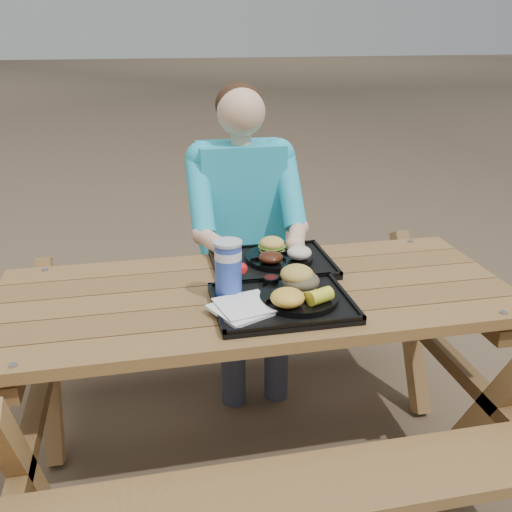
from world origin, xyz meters
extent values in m
plane|color=#999999|center=(0.00, 0.00, 0.00)|extent=(60.00, 60.00, 0.00)
cube|color=black|center=(0.06, -0.14, 0.76)|extent=(0.45, 0.35, 0.02)
cube|color=black|center=(0.10, 0.19, 0.76)|extent=(0.45, 0.35, 0.02)
cylinder|color=black|center=(0.11, -0.15, 0.78)|extent=(0.26, 0.26, 0.02)
cylinder|color=black|center=(0.13, 0.20, 0.78)|extent=(0.26, 0.26, 0.02)
cube|color=white|center=(-0.08, -0.18, 0.78)|extent=(0.23, 0.23, 0.02)
cylinder|color=#1636A5|center=(-0.11, -0.05, 0.86)|extent=(0.09, 0.09, 0.18)
cylinder|color=#330605|center=(0.05, -0.02, 0.79)|extent=(0.06, 0.06, 0.03)
cylinder|color=gold|center=(0.13, -0.02, 0.78)|extent=(0.05, 0.05, 0.03)
ellipsoid|color=yellow|center=(0.06, -0.21, 0.82)|extent=(0.11, 0.11, 0.06)
cube|color=black|center=(-0.06, 0.20, 0.77)|extent=(0.04, 0.16, 0.01)
ellipsoid|color=#431B0D|center=(0.09, 0.14, 0.81)|extent=(0.09, 0.09, 0.04)
ellipsoid|color=#EFE2CB|center=(0.20, 0.15, 0.82)|extent=(0.09, 0.09, 0.05)
camera|label=1|loc=(-0.37, -1.77, 1.62)|focal=40.00mm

